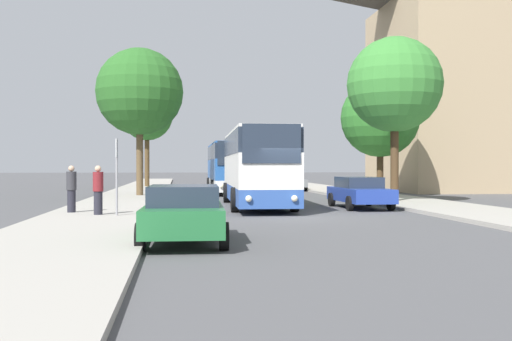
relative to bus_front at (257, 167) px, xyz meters
name	(u,v)px	position (x,y,z in m)	size (l,w,h in m)	color
ground_plane	(294,216)	(0.72, -5.14, -1.82)	(300.00, 300.00, 0.00)	#4C4C4F
sidewalk_left	(100,216)	(-6.28, -5.14, -1.74)	(4.00, 120.00, 0.15)	#A39E93
sidewalk_right	(473,212)	(7.72, -5.14, -1.74)	(4.00, 120.00, 0.15)	#A39E93
bus_front	(257,167)	(0.00, 0.00, 0.00)	(2.91, 10.94, 3.41)	#2D519E
bus_middle	(229,167)	(-0.08, 13.86, -0.02)	(2.83, 11.12, 3.36)	silver
parked_car_left_curb	(184,213)	(-3.40, -12.53, -1.09)	(2.13, 4.30, 1.38)	#236B38
parked_car_right_near	(360,192)	(4.33, -1.57, -1.09)	(1.99, 4.59, 1.37)	#233D9E
parked_car_right_far	(289,181)	(4.67, 17.08, -1.13)	(2.22, 4.04, 1.29)	slate
bus_stop_sign	(117,168)	(-5.62, -5.93, -0.03)	(0.08, 0.45, 2.65)	gray
pedestrian_waiting_near	(98,190)	(-6.30, -5.51, -0.81)	(0.36, 0.36, 1.71)	#23232D
pedestrian_waiting_far	(71,189)	(-7.41, -4.29, -0.81)	(0.36, 0.36, 1.71)	#23232D
tree_left_near	(147,115)	(-6.14, 24.25, 4.32)	(4.34, 4.34, 8.20)	#513D23
tree_left_far	(140,92)	(-5.76, 8.59, 4.35)	(5.07, 5.07, 8.57)	brown
tree_right_near	(395,85)	(6.99, 1.30, 4.00)	(4.66, 4.66, 8.02)	#47331E
tree_right_mid	(380,118)	(8.50, 7.77, 2.91)	(4.72, 4.72, 6.95)	#47331E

